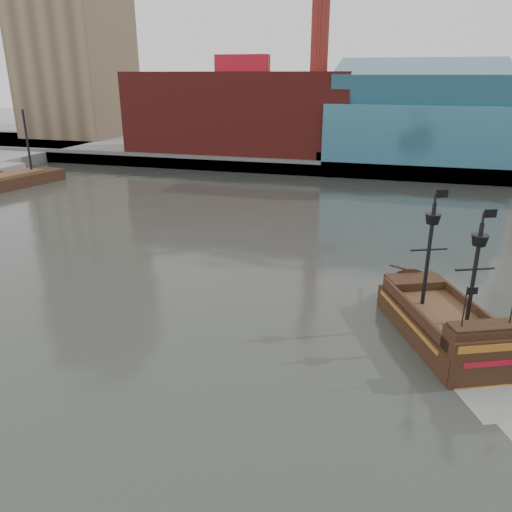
% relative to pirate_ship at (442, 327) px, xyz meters
% --- Properties ---
extents(ground, '(400.00, 400.00, 0.00)m').
position_rel_pirate_ship_xyz_m(ground, '(-11.52, -8.54, -0.95)').
color(ground, '#242622').
rests_on(ground, ground).
extents(promenade_far, '(220.00, 60.00, 2.00)m').
position_rel_pirate_ship_xyz_m(promenade_far, '(-11.52, 83.46, 0.05)').
color(promenade_far, slate).
rests_on(promenade_far, ground).
extents(seawall, '(220.00, 1.00, 2.60)m').
position_rel_pirate_ship_xyz_m(seawall, '(-11.52, 53.96, 0.35)').
color(seawall, '#4C4C49').
rests_on(seawall, ground).
extents(skyline, '(149.00, 45.00, 62.00)m').
position_rel_pirate_ship_xyz_m(skyline, '(-6.32, 76.03, 23.61)').
color(skyline, brown).
rests_on(skyline, promenade_far).
extents(pirate_ship, '(9.43, 14.46, 10.46)m').
position_rel_pirate_ship_xyz_m(pirate_ship, '(0.00, 0.00, 0.00)').
color(pirate_ship, black).
rests_on(pirate_ship, ground).
extents(docked_vessel, '(8.15, 19.54, 12.96)m').
position_rel_pirate_ship_xyz_m(docked_vessel, '(-61.33, 30.85, -0.12)').
color(docked_vessel, black).
rests_on(docked_vessel, ground).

